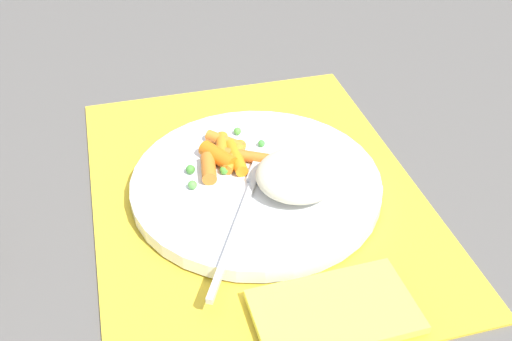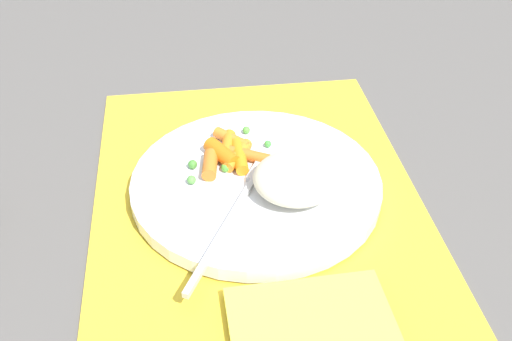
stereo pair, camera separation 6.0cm
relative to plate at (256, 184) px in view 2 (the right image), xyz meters
The scene contains 8 objects.
ground_plane 0.01m from the plate, ahead, with size 2.40×2.40×0.00m, color #565451.
placemat 0.01m from the plate, ahead, with size 0.44×0.34×0.01m, color gold.
plate is the anchor object (origin of this frame).
rice_mound 0.05m from the plate, 127.97° to the right, with size 0.08×0.09×0.04m, color beige.
carrot_portion 0.05m from the plate, 31.55° to the left, with size 0.09×0.08×0.02m.
pea_scatter 0.05m from the plate, 43.14° to the left, with size 0.09×0.10×0.01m.
fork 0.05m from the plate, 152.14° to the left, with size 0.19×0.11×0.01m.
napkin 0.18m from the plate, behind, with size 0.08×0.14×0.01m, color #EAE54C.
Camera 2 is at (-0.48, 0.07, 0.41)m, focal length 41.75 mm.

